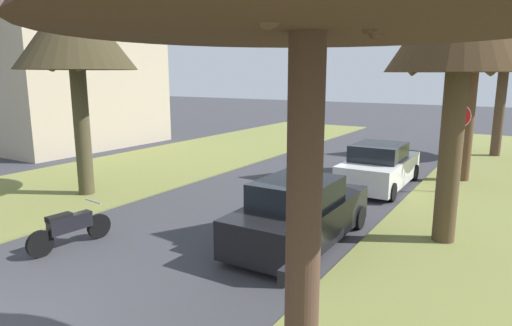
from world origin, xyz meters
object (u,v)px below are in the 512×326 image
(street_tree_right_far, at_px, (508,31))
(curbside_mailbox, at_px, (291,284))
(parked_sedan_black, at_px, (300,214))
(stop_sign_far, at_px, (457,129))
(street_tree_right_mid_a, at_px, (462,18))
(parked_sedan_white, at_px, (379,167))
(street_tree_left_mid_a, at_px, (74,31))
(parked_motorcycle, at_px, (70,227))
(street_tree_right_mid_b, at_px, (477,16))

(street_tree_right_far, distance_m, curbside_mailbox, 19.69)
(parked_sedan_black, bearing_deg, stop_sign_far, 70.32)
(street_tree_right_mid_a, distance_m, parked_sedan_white, 6.87)
(stop_sign_far, bearing_deg, street_tree_left_mid_a, -147.45)
(parked_sedan_white, height_order, parked_motorcycle, parked_sedan_white)
(parked_motorcycle, xyz_separation_m, curbside_mailbox, (6.13, -0.82, 0.57))
(parked_sedan_black, distance_m, parked_sedan_white, 6.28)
(parked_sedan_black, xyz_separation_m, curbside_mailbox, (1.75, -3.84, 0.33))
(parked_sedan_black, height_order, parked_sedan_white, same)
(stop_sign_far, xyz_separation_m, street_tree_left_mid_a, (-10.28, -6.57, 3.05))
(street_tree_right_mid_a, bearing_deg, parked_sedan_black, -147.38)
(parked_sedan_white, bearing_deg, street_tree_right_far, 70.79)
(street_tree_right_far, distance_m, street_tree_left_mid_a, 18.70)
(street_tree_right_mid_b, bearing_deg, street_tree_right_far, 83.90)
(street_tree_right_mid_a, bearing_deg, street_tree_right_far, 88.90)
(street_tree_right_mid_a, xyz_separation_m, street_tree_right_far, (0.26, 13.34, 0.77))
(street_tree_left_mid_a, xyz_separation_m, parked_motorcycle, (3.52, -3.13, -4.76))
(parked_sedan_white, relative_size, parked_motorcycle, 2.15)
(stop_sign_far, distance_m, street_tree_right_far, 9.32)
(stop_sign_far, xyz_separation_m, street_tree_right_mid_a, (0.50, -4.83, 2.94))
(street_tree_right_far, bearing_deg, parked_motorcycle, -112.46)
(stop_sign_far, relative_size, parked_motorcycle, 1.45)
(street_tree_left_mid_a, bearing_deg, parked_sedan_black, -0.80)
(stop_sign_far, height_order, street_tree_right_mid_b, street_tree_right_mid_b)
(street_tree_left_mid_a, bearing_deg, street_tree_right_mid_a, 9.16)
(parked_sedan_black, bearing_deg, curbside_mailbox, -65.55)
(curbside_mailbox, bearing_deg, parked_sedan_black, 114.45)
(parked_sedan_black, bearing_deg, parked_sedan_white, 89.63)
(street_tree_right_far, height_order, parked_motorcycle, street_tree_right_far)
(stop_sign_far, xyz_separation_m, parked_sedan_black, (-2.39, -6.68, -1.47))
(stop_sign_far, relative_size, street_tree_right_mid_b, 0.38)
(street_tree_right_mid_b, relative_size, curbside_mailbox, 6.08)
(street_tree_right_mid_a, height_order, street_tree_right_far, street_tree_right_far)
(street_tree_left_mid_a, bearing_deg, curbside_mailbox, -22.28)
(parked_sedan_black, relative_size, parked_sedan_white, 1.00)
(parked_sedan_white, bearing_deg, street_tree_right_mid_a, -57.23)
(street_tree_right_far, bearing_deg, parked_sedan_white, -109.21)
(parked_sedan_black, bearing_deg, street_tree_right_mid_a, 32.62)
(parked_motorcycle, bearing_deg, street_tree_right_far, 67.54)
(parked_motorcycle, bearing_deg, street_tree_right_mid_b, 59.88)
(stop_sign_far, bearing_deg, street_tree_right_mid_b, 88.01)
(street_tree_right_mid_a, bearing_deg, street_tree_right_mid_b, 93.56)
(street_tree_right_mid_b, height_order, street_tree_right_far, street_tree_right_mid_b)
(parked_motorcycle, distance_m, curbside_mailbox, 6.21)
(stop_sign_far, relative_size, parked_sedan_black, 0.67)
(street_tree_left_mid_a, xyz_separation_m, parked_sedan_white, (7.94, 6.17, -4.52))
(street_tree_right_mid_a, relative_size, curbside_mailbox, 5.11)
(street_tree_left_mid_a, bearing_deg, parked_sedan_white, 37.86)
(stop_sign_far, height_order, street_tree_left_mid_a, street_tree_left_mid_a)
(street_tree_right_mid_a, distance_m, street_tree_left_mid_a, 10.93)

